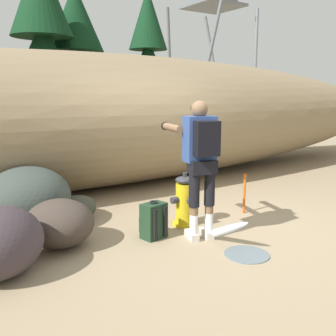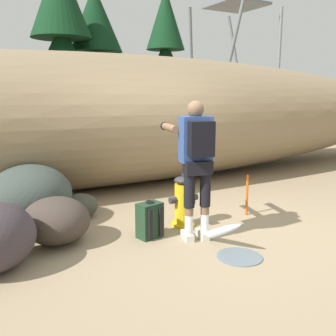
{
  "view_description": "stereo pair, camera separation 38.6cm",
  "coord_description": "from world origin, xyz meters",
  "px_view_note": "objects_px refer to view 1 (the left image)",
  "views": [
    {
      "loc": [
        -3.08,
        -3.73,
        1.76
      ],
      "look_at": [
        -0.25,
        0.57,
        0.75
      ],
      "focal_mm": 40.57,
      "sensor_mm": 36.0,
      "label": 1
    },
    {
      "loc": [
        -2.75,
        -3.93,
        1.76
      ],
      "look_at": [
        -0.25,
        0.57,
        0.75
      ],
      "focal_mm": 40.57,
      "sensor_mm": 36.0,
      "label": 2
    }
  ],
  "objects_px": {
    "fire_hydrant": "(185,201)",
    "utility_worker": "(200,152)",
    "survey_stake": "(244,194)",
    "spare_backpack": "(153,221)",
    "boulder_small": "(59,223)",
    "boulder_large": "(28,198)",
    "boulder_outlier": "(78,208)"
  },
  "relations": [
    {
      "from": "spare_backpack",
      "to": "boulder_large",
      "type": "distance_m",
      "value": 1.72
    },
    {
      "from": "utility_worker",
      "to": "survey_stake",
      "type": "xyz_separation_m",
      "value": [
        1.17,
        0.41,
        -0.77
      ]
    },
    {
      "from": "utility_worker",
      "to": "boulder_outlier",
      "type": "bearing_deg",
      "value": 49.01
    },
    {
      "from": "utility_worker",
      "to": "spare_backpack",
      "type": "height_order",
      "value": "utility_worker"
    },
    {
      "from": "fire_hydrant",
      "to": "spare_backpack",
      "type": "xyz_separation_m",
      "value": [
        -0.59,
        -0.16,
        -0.12
      ]
    },
    {
      "from": "boulder_small",
      "to": "utility_worker",
      "type": "bearing_deg",
      "value": -24.26
    },
    {
      "from": "boulder_small",
      "to": "fire_hydrant",
      "type": "bearing_deg",
      "value": -7.63
    },
    {
      "from": "survey_stake",
      "to": "spare_backpack",
      "type": "bearing_deg",
      "value": -176.44
    },
    {
      "from": "boulder_large",
      "to": "utility_worker",
      "type": "bearing_deg",
      "value": -42.29
    },
    {
      "from": "fire_hydrant",
      "to": "utility_worker",
      "type": "distance_m",
      "value": 0.88
    },
    {
      "from": "boulder_outlier",
      "to": "survey_stake",
      "type": "distance_m",
      "value": 2.44
    },
    {
      "from": "boulder_outlier",
      "to": "survey_stake",
      "type": "height_order",
      "value": "survey_stake"
    },
    {
      "from": "spare_backpack",
      "to": "boulder_small",
      "type": "relative_size",
      "value": 0.56
    },
    {
      "from": "boulder_small",
      "to": "boulder_outlier",
      "type": "xyz_separation_m",
      "value": [
        0.51,
        0.79,
        -0.1
      ]
    },
    {
      "from": "boulder_outlier",
      "to": "survey_stake",
      "type": "xyz_separation_m",
      "value": [
        2.19,
        -1.07,
        0.13
      ]
    },
    {
      "from": "fire_hydrant",
      "to": "utility_worker",
      "type": "bearing_deg",
      "value": -104.72
    },
    {
      "from": "boulder_large",
      "to": "boulder_outlier",
      "type": "height_order",
      "value": "boulder_large"
    },
    {
      "from": "boulder_small",
      "to": "survey_stake",
      "type": "height_order",
      "value": "survey_stake"
    },
    {
      "from": "utility_worker",
      "to": "survey_stake",
      "type": "bearing_deg",
      "value": -56.3
    },
    {
      "from": "utility_worker",
      "to": "boulder_outlier",
      "type": "xyz_separation_m",
      "value": [
        -1.01,
        1.48,
        -0.9
      ]
    },
    {
      "from": "fire_hydrant",
      "to": "survey_stake",
      "type": "xyz_separation_m",
      "value": [
        1.05,
        -0.06,
        -0.03
      ]
    },
    {
      "from": "boulder_large",
      "to": "boulder_outlier",
      "type": "distance_m",
      "value": 0.7
    },
    {
      "from": "spare_backpack",
      "to": "boulder_outlier",
      "type": "relative_size",
      "value": 0.87
    },
    {
      "from": "utility_worker",
      "to": "fire_hydrant",
      "type": "bearing_deg",
      "value": -0.13
    },
    {
      "from": "boulder_large",
      "to": "survey_stake",
      "type": "xyz_separation_m",
      "value": [
        2.85,
        -1.11,
        -0.11
      ]
    },
    {
      "from": "spare_backpack",
      "to": "survey_stake",
      "type": "xyz_separation_m",
      "value": [
        1.65,
        0.1,
        0.08
      ]
    },
    {
      "from": "spare_backpack",
      "to": "boulder_outlier",
      "type": "xyz_separation_m",
      "value": [
        -0.54,
        1.18,
        -0.04
      ]
    },
    {
      "from": "fire_hydrant",
      "to": "survey_stake",
      "type": "relative_size",
      "value": 1.21
    },
    {
      "from": "fire_hydrant",
      "to": "spare_backpack",
      "type": "height_order",
      "value": "fire_hydrant"
    },
    {
      "from": "spare_backpack",
      "to": "survey_stake",
      "type": "distance_m",
      "value": 1.65
    },
    {
      "from": "utility_worker",
      "to": "boulder_large",
      "type": "bearing_deg",
      "value": 62.31
    },
    {
      "from": "spare_backpack",
      "to": "boulder_small",
      "type": "height_order",
      "value": "boulder_small"
    }
  ]
}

